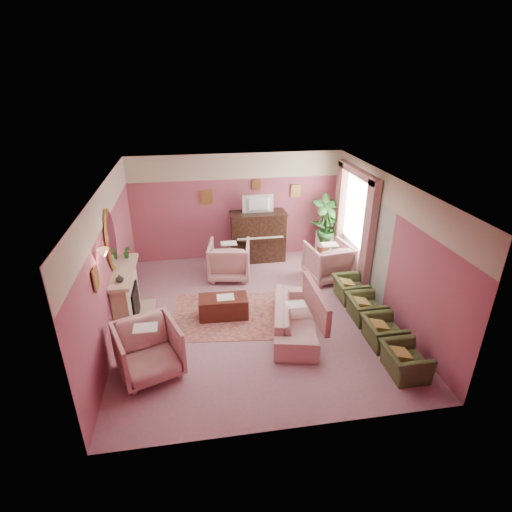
{
  "coord_description": "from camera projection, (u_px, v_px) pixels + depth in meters",
  "views": [
    {
      "loc": [
        -1.12,
        -7.01,
        4.65
      ],
      "look_at": [
        0.08,
        0.4,
        1.17
      ],
      "focal_mm": 28.0,
      "sensor_mm": 36.0,
      "label": 1
    }
  ],
  "objects": [
    {
      "name": "mirror_glass",
      "position": [
        112.0,
        240.0,
        7.43
      ],
      "size": [
        0.01,
        0.6,
        1.06
      ],
      "primitive_type": "ellipsoid",
      "color": "silver",
      "rests_on": "wall_left"
    },
    {
      "name": "piano",
      "position": [
        258.0,
        237.0,
        10.6
      ],
      "size": [
        1.4,
        0.6,
        1.3
      ],
      "primitive_type": "cube",
      "color": "black",
      "rests_on": "floor"
    },
    {
      "name": "curtain_left",
      "position": [
        368.0,
        238.0,
        8.79
      ],
      "size": [
        0.16,
        0.34,
        2.6
      ],
      "primitive_type": "cube",
      "color": "#9C5E5F",
      "rests_on": "floor"
    },
    {
      "name": "mantel_shelf",
      "position": [
        124.0,
        272.0,
        7.73
      ],
      "size": [
        0.4,
        1.55,
        0.07
      ],
      "primitive_type": "cube",
      "color": "#BFAD89",
      "rests_on": "fireplace_surround"
    },
    {
      "name": "wall_left",
      "position": [
        109.0,
        264.0,
        7.41
      ],
      "size": [
        0.02,
        6.0,
        2.8
      ],
      "primitive_type": "cube",
      "color": "#783D56",
      "rests_on": "floor"
    },
    {
      "name": "pelmet",
      "position": [
        358.0,
        172.0,
        9.09
      ],
      "size": [
        0.16,
        2.2,
        0.16
      ],
      "primitive_type": "cube",
      "color": "#9C5E5F",
      "rests_on": "wall_right"
    },
    {
      "name": "olive_chair_b",
      "position": [
        383.0,
        328.0,
        7.37
      ],
      "size": [
        0.54,
        0.77,
        0.66
      ],
      "primitive_type": "imported",
      "color": "#414D26",
      "rests_on": "floor"
    },
    {
      "name": "fireplace_inset",
      "position": [
        132.0,
        303.0,
        8.05
      ],
      "size": [
        0.18,
        0.72,
        0.68
      ],
      "primitive_type": "cube",
      "color": "black",
      "rests_on": "floor"
    },
    {
      "name": "palm_pot",
      "position": [
        323.0,
        252.0,
        10.9
      ],
      "size": [
        0.34,
        0.34,
        0.34
      ],
      "primitive_type": "cylinder",
      "color": "brown",
      "rests_on": "floor"
    },
    {
      "name": "side_plant_big",
      "position": [
        326.0,
        226.0,
        10.73
      ],
      "size": [
        0.3,
        0.3,
        0.34
      ],
      "primitive_type": "imported",
      "color": "#266022",
      "rests_on": "side_table"
    },
    {
      "name": "stripe_panel",
      "position": [
        360.0,
        236.0,
        9.5
      ],
      "size": [
        0.01,
        3.0,
        2.15
      ],
      "primitive_type": "cube",
      "color": "#A2A89B",
      "rests_on": "wall_right"
    },
    {
      "name": "sofa_throw",
      "position": [
        316.0,
        302.0,
        7.7
      ],
      "size": [
        0.1,
        1.55,
        0.57
      ],
      "primitive_type": "cube",
      "color": "#9C5E5F",
      "rests_on": "sofa"
    },
    {
      "name": "print_left_wall",
      "position": [
        96.0,
        278.0,
        6.21
      ],
      "size": [
        0.03,
        0.28,
        0.36
      ],
      "primitive_type": "cube",
      "color": "#B89245",
      "rests_on": "wall_left"
    },
    {
      "name": "print_back_mid",
      "position": [
        256.0,
        184.0,
        10.28
      ],
      "size": [
        0.22,
        0.03,
        0.26
      ],
      "primitive_type": "cube",
      "color": "#B89245",
      "rests_on": "wall_back"
    },
    {
      "name": "olive_chair_d",
      "position": [
        350.0,
        286.0,
        8.84
      ],
      "size": [
        0.54,
        0.77,
        0.66
      ],
      "primitive_type": "imported",
      "color": "#414D26",
      "rests_on": "floor"
    },
    {
      "name": "wall_right",
      "position": [
        387.0,
        245.0,
        8.2
      ],
      "size": [
        0.02,
        6.0,
        2.8
      ],
      "primitive_type": "cube",
      "color": "#783D56",
      "rests_on": "floor"
    },
    {
      "name": "olive_chair_a",
      "position": [
        405.0,
        357.0,
        6.63
      ],
      "size": [
        0.54,
        0.77,
        0.66
      ],
      "primitive_type": "imported",
      "color": "#414D26",
      "rests_on": "floor"
    },
    {
      "name": "window_blind",
      "position": [
        357.0,
        208.0,
        9.46
      ],
      "size": [
        0.03,
        1.4,
        1.8
      ],
      "primitive_type": "cube",
      "color": "silver",
      "rests_on": "wall_right"
    },
    {
      "name": "mantel_vase",
      "position": [
        120.0,
        278.0,
        7.24
      ],
      "size": [
        0.16,
        0.16,
        0.16
      ],
      "primitive_type": "imported",
      "color": "beige",
      "rests_on": "mantel_shelf"
    },
    {
      "name": "piano_keys",
      "position": [
        260.0,
        238.0,
        10.24
      ],
      "size": [
        1.2,
        0.08,
        0.02
      ],
      "primitive_type": "cube",
      "color": "silver",
      "rests_on": "piano"
    },
    {
      "name": "mantel_plant",
      "position": [
        127.0,
        252.0,
        8.16
      ],
      "size": [
        0.16,
        0.16,
        0.28
      ],
      "primitive_type": "imported",
      "color": "#266022",
      "rests_on": "mantel_shelf"
    },
    {
      "name": "table_paper",
      "position": [
        225.0,
        297.0,
        8.15
      ],
      "size": [
        0.35,
        0.28,
        0.01
      ],
      "primitive_type": "cube",
      "color": "silver",
      "rests_on": "coffee_table"
    },
    {
      "name": "floral_armchair_left",
      "position": [
        229.0,
        258.0,
        9.73
      ],
      "size": [
        0.97,
        0.97,
        1.01
      ],
      "primitive_type": "imported",
      "color": "#C8938F",
      "rests_on": "floor"
    },
    {
      "name": "palm_plant",
      "position": [
        326.0,
        221.0,
        10.53
      ],
      "size": [
        0.76,
        0.76,
        1.44
      ],
      "primitive_type": "imported",
      "color": "#266022",
      "rests_on": "palm_pot"
    },
    {
      "name": "fireplace_surround",
      "position": [
        126.0,
        297.0,
        7.97
      ],
      "size": [
        0.3,
        1.4,
        1.1
      ],
      "primitive_type": "cube",
      "color": "#BFAD89",
      "rests_on": "floor"
    },
    {
      "name": "side_table",
      "position": [
        325.0,
        243.0,
        10.95
      ],
      "size": [
        0.52,
        0.52,
        0.7
      ],
      "primitive_type": "cylinder",
      "color": "white",
      "rests_on": "floor"
    },
    {
      "name": "floral_armchair_right",
      "position": [
        328.0,
        259.0,
        9.67
      ],
      "size": [
        0.97,
        0.97,
        1.01
      ],
      "primitive_type": "imported",
      "color": "#C8938F",
      "rests_on": "floor"
    },
    {
      "name": "curtain_right",
      "position": [
        339.0,
        212.0,
        10.44
      ],
      "size": [
        0.16,
        0.34,
        2.6
      ],
      "primitive_type": "cube",
      "color": "#9C5E5F",
      "rests_on": "floor"
    },
    {
      "name": "hearth",
      "position": [
        140.0,
        319.0,
        8.23
      ],
      "size": [
        0.55,
        1.5,
        0.02
      ],
      "primitive_type": "cube",
      "color": "#BFAD89",
      "rests_on": "floor"
    },
    {
      "name": "piano_keyshelf",
      "position": [
        260.0,
        239.0,
        10.25
      ],
      "size": [
        1.3,
        0.12,
        0.06
      ],
      "primitive_type": "cube",
      "color": "black",
      "rests_on": "piano"
    },
    {
      "name": "mirror_frame",
      "position": [
        111.0,
        240.0,
        7.43
      ],
      "size": [
        0.04,
        0.72,
        1.2
      ],
      "primitive_type": "ellipsoid",
      "color": "#B89245",
      "rests_on": "wall_left"
    },
    {
      "name": "fire_ember",
      "position": [
        135.0,
        310.0,
        8.13
      ],
      "size": [
        0.06,
        0.54,
        0.1
      ],
      "primitive_type": "cube",
      "color": "#E55923",
      "rests_on": "floor"
    },
    {
      "name": "wall_front",
      "position": [
        292.0,
        350.0,
        5.12
      ],
      "size": [
        5.5,
        0.02,
        2.8
      ],
      "primitive_type": "cube",
      "color": "#783D56",
      "rests_on": "floor"
    },
    {
      "name": "television",
      "position": [
        258.0,
        203.0,
        10.15
      ],
      "size": [
        0.8,
        0.12,
        0.48
      ],
      "primitive_type": "imported",
      "color": "black",
      "rests_on": "piano"
    },
    {
      "name": "area_rug",
      "position": [
        233.0,
        315.0,
        8.36
      ],
      "size": [
        2.68,
        2.06,
        0.01
      ],
      "primitive_type": "cube",
      "rotation": [
        0.0,
        0.0,
        -0.11
      ],
      "color": "#9B5A51",
      "rests_on": "floor"
    },
    {
      "name": "picture_rail_band",
      "position": [
        237.0,
        166.0,
        10.03
      ],
      "size": [
        5.5,
        0.01,
        0.65
      ],
      "primitive_type": "cube",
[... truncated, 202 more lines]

